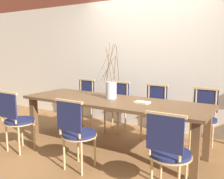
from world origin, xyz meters
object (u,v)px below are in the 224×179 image
(chair_near_center, at_px, (169,150))
(chair_far_center, at_px, (154,109))
(book_stack, at_px, (142,102))
(vase_centerpiece, at_px, (111,89))
(dining_table, at_px, (112,106))

(chair_near_center, bearing_deg, chair_far_center, 116.57)
(chair_far_center, xyz_separation_m, book_stack, (0.12, -0.74, 0.26))
(chair_near_center, height_order, book_stack, chair_near_center)
(chair_near_center, bearing_deg, vase_centerpiece, 144.03)
(chair_near_center, xyz_separation_m, vase_centerpiece, (-1.16, 0.84, 0.39))
(dining_table, distance_m, chair_far_center, 0.84)
(chair_near_center, relative_size, chair_far_center, 1.00)
(book_stack, bearing_deg, chair_near_center, -50.76)
(chair_far_center, bearing_deg, book_stack, 99.53)
(chair_near_center, bearing_deg, book_stack, 129.24)
(dining_table, xyz_separation_m, book_stack, (0.46, 0.02, 0.10))
(dining_table, height_order, chair_near_center, chair_near_center)
(book_stack, bearing_deg, dining_table, -177.71)
(chair_far_center, bearing_deg, dining_table, 66.03)
(chair_far_center, height_order, vase_centerpiece, vase_centerpiece)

